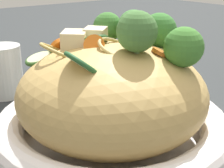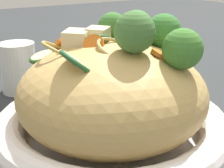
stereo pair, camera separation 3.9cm
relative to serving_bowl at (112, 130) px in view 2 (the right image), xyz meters
name	(u,v)px [view 2 (the right image)]	position (x,y,z in m)	size (l,w,h in m)	color
ground_plane	(112,149)	(0.00, 0.00, -0.03)	(3.00, 3.00, 0.00)	#2B2F31
serving_bowl	(112,130)	(0.00, 0.00, 0.00)	(0.30, 0.30, 0.06)	white
noodle_heap	(112,93)	(0.00, 0.00, 0.05)	(0.23, 0.23, 0.13)	tan
broccoli_florets	(152,35)	(0.05, -0.01, 0.12)	(0.14, 0.17, 0.08)	#8CB06D
carrot_coins	(91,45)	(-0.01, 0.03, 0.11)	(0.10, 0.14, 0.04)	orange
zucchini_slices	(74,52)	(-0.04, 0.02, 0.10)	(0.10, 0.14, 0.04)	beige
chicken_chunks	(83,40)	(-0.02, 0.04, 0.11)	(0.06, 0.05, 0.03)	beige
drinking_glass	(18,68)	(-0.04, 0.27, 0.02)	(0.07, 0.07, 0.09)	silver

